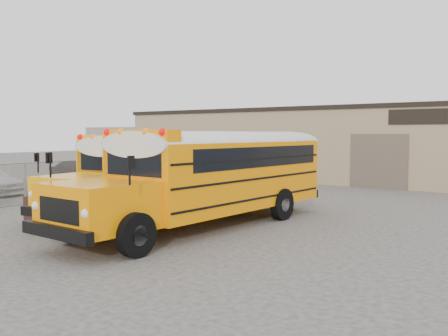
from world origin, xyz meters
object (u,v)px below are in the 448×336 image
Objects in this scene: school_bus_left at (232,159)px; car_dark at (89,174)px; tarp_bundle at (44,203)px; school_bus_right at (310,161)px.

school_bus_left is 2.24× the size of car_dark.
car_dark is (-8.06, 8.29, 0.03)m from tarp_bundle.
car_dark is at bearing -173.06° from school_bus_right.
car_dark reaches higher than tarp_bundle.
car_dark is at bearing -162.09° from school_bus_left.
school_bus_left is 4.98m from school_bus_right.
school_bus_left is 0.96× the size of school_bus_right.
school_bus_right is (4.87, -1.02, 0.09)m from school_bus_left.
school_bus_left reaches higher than car_dark.
school_bus_right reaches higher than school_bus_left.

